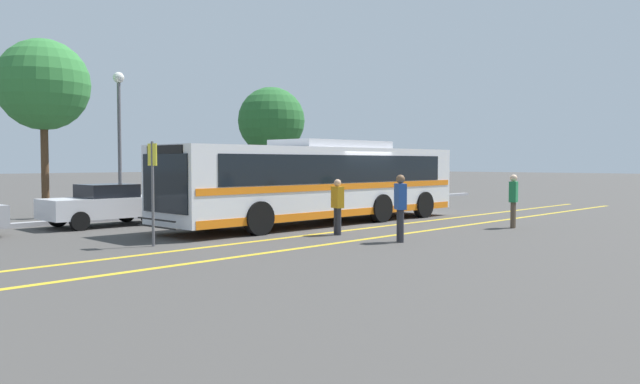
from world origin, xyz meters
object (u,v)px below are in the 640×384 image
object	(u,v)px
pedestrian_1	(513,197)
pedestrian_0	(400,203)
pedestrian_2	(337,203)
bus_stop_sign	(153,181)
street_lamp	(119,119)
tree_0	(271,121)
parked_car_1	(105,205)
tree_1	(43,85)
parked_car_2	(232,199)
transit_bus	(320,180)

from	to	relation	value
pedestrian_1	pedestrian_0	bearing A→B (deg)	158.55
pedestrian_2	pedestrian_1	bearing A→B (deg)	81.80
bus_stop_sign	street_lamp	bearing A→B (deg)	-22.78
pedestrian_1	street_lamp	bearing A→B (deg)	100.22
pedestrian_2	street_lamp	xyz separation A→B (m)	(-1.26, 10.43, 2.91)
pedestrian_0	bus_stop_sign	xyz separation A→B (m)	(-5.02, 4.00, 0.63)
pedestrian_2	tree_0	size ratio (longest dim) A/B	0.26
parked_car_1	tree_1	xyz separation A→B (m)	(-0.17, 4.35, 4.32)
tree_0	tree_1	distance (m)	12.92
parked_car_2	pedestrian_0	world-z (taller)	pedestrian_0
transit_bus	parked_car_1	bearing A→B (deg)	51.83
transit_bus	parked_car_2	world-z (taller)	transit_bus
parked_car_2	pedestrian_2	xyz separation A→B (m)	(-1.63, -7.04, 0.22)
parked_car_2	bus_stop_sign	size ratio (longest dim) A/B	1.57
parked_car_1	street_lamp	xyz separation A→B (m)	(2.24, 3.12, 3.12)
pedestrian_2	tree_1	size ratio (longest dim) A/B	0.24
pedestrian_1	transit_bus	bearing A→B (deg)	103.85
transit_bus	bus_stop_sign	size ratio (longest dim) A/B	4.74
pedestrian_0	tree_1	bearing A→B (deg)	-130.82
pedestrian_1	street_lamp	world-z (taller)	street_lamp
bus_stop_sign	tree_1	size ratio (longest dim) A/B	0.39
tree_0	parked_car_1	bearing A→B (deg)	-155.11
transit_bus	parked_car_1	world-z (taller)	transit_bus
parked_car_2	street_lamp	bearing A→B (deg)	-141.34
parked_car_2	tree_1	distance (m)	8.26
parked_car_1	street_lamp	size ratio (longest dim) A/B	0.70
parked_car_1	tree_0	world-z (taller)	tree_0
parked_car_1	tree_1	bearing A→B (deg)	3.16
transit_bus	parked_car_2	size ratio (longest dim) A/B	3.02
parked_car_1	tree_1	world-z (taller)	tree_1
street_lamp	tree_1	xyz separation A→B (m)	(-2.41, 1.23, 1.20)
parked_car_2	bus_stop_sign	distance (m)	8.66
transit_bus	tree_1	xyz separation A→B (m)	(-5.81, 8.91, 3.53)
bus_stop_sign	tree_0	xyz separation A→B (m)	(14.23, 11.51, 2.71)
pedestrian_1	parked_car_2	bearing A→B (deg)	94.41
parked_car_2	pedestrian_1	world-z (taller)	pedestrian_1
pedestrian_1	street_lamp	distance (m)	15.08
pedestrian_0	bus_stop_sign	distance (m)	6.45
parked_car_1	parked_car_2	size ratio (longest dim) A/B	0.95
transit_bus	street_lamp	xyz separation A→B (m)	(-3.40, 7.68, 2.33)
pedestrian_0	bus_stop_sign	size ratio (longest dim) A/B	0.68
parked_car_1	bus_stop_sign	xyz separation A→B (m)	(-1.59, -5.64, 0.95)
tree_0	tree_1	world-z (taller)	tree_1
pedestrian_2	tree_1	xyz separation A→B (m)	(-3.68, 11.66, 4.11)
bus_stop_sign	pedestrian_0	bearing A→B (deg)	-127.73
pedestrian_2	tree_0	world-z (taller)	tree_0
pedestrian_2	pedestrian_0	bearing A→B (deg)	17.55
parked_car_1	tree_0	xyz separation A→B (m)	(12.64, 5.87, 3.66)
pedestrian_2	tree_1	world-z (taller)	tree_1
pedestrian_1	tree_1	bearing A→B (deg)	105.62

